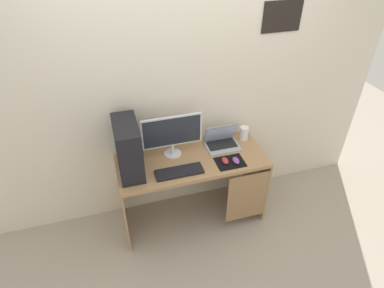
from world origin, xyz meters
name	(u,v)px	position (x,y,z in m)	size (l,w,h in m)	color
ground_plane	(192,215)	(0.00, 0.00, 0.00)	(8.00, 8.00, 0.00)	#9E9384
wall_back	(182,90)	(0.00, 0.32, 1.30)	(4.00, 0.05, 2.60)	beige
desk	(194,173)	(0.02, -0.01, 0.59)	(1.37, 0.55, 0.74)	#A37A51
pc_tower	(128,148)	(-0.56, 0.02, 0.98)	(0.20, 0.43, 0.48)	black
monitor	(172,134)	(-0.15, 0.13, 0.98)	(0.55, 0.16, 0.41)	silver
laptop	(222,141)	(0.34, 0.14, 0.79)	(0.32, 0.24, 0.22)	#9EA3A8
speaker	(244,133)	(0.59, 0.17, 0.81)	(0.09, 0.09, 0.14)	white
keyboard	(179,172)	(-0.16, -0.14, 0.75)	(0.42, 0.14, 0.02)	black
mousepad	(230,162)	(0.32, -0.13, 0.74)	(0.26, 0.20, 0.01)	black
mouse_left	(225,161)	(0.28, -0.12, 0.76)	(0.06, 0.10, 0.03)	#B23333
mouse_right	(236,160)	(0.37, -0.15, 0.76)	(0.06, 0.10, 0.03)	#8C4C99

